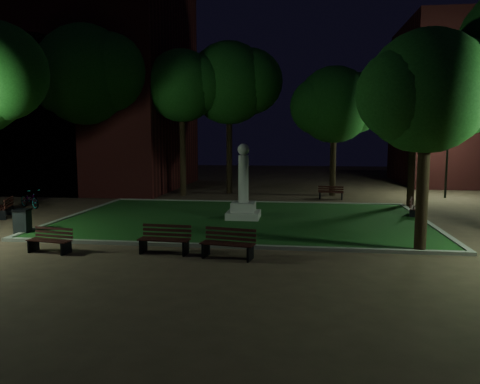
# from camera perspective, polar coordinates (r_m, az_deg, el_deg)

# --- Properties ---
(ground) EXTENTS (80.00, 80.00, 0.00)m
(ground) POSITION_cam_1_polar(r_m,az_deg,el_deg) (18.20, -0.35, -4.55)
(ground) COLOR #4D3829
(lawn) EXTENTS (15.00, 10.00, 0.08)m
(lawn) POSITION_cam_1_polar(r_m,az_deg,el_deg) (20.14, 0.42, -3.33)
(lawn) COLOR #1B4818
(lawn) RESTS_ON ground
(lawn_kerb) EXTENTS (15.40, 10.40, 0.12)m
(lawn_kerb) POSITION_cam_1_polar(r_m,az_deg,el_deg) (20.14, 0.42, -3.27)
(lawn_kerb) COLOR slate
(lawn_kerb) RESTS_ON ground
(monument) EXTENTS (1.40, 1.40, 3.20)m
(monument) POSITION_cam_1_polar(r_m,az_deg,el_deg) (20.00, 0.42, -0.74)
(monument) COLOR #A29C93
(monument) RESTS_ON lawn
(building_main) EXTENTS (20.00, 12.00, 15.00)m
(building_main) POSITION_cam_1_polar(r_m,az_deg,el_deg) (36.59, -23.13, 12.22)
(building_main) COLOR #421313
(building_main) RESTS_ON ground
(tree_north_wl) EXTENTS (5.26, 4.29, 8.72)m
(tree_north_wl) POSITION_cam_1_polar(r_m,az_deg,el_deg) (28.64, -6.93, 12.72)
(tree_north_wl) COLOR black
(tree_north_wl) RESTS_ON ground
(tree_north_er) EXTENTS (5.58, 4.56, 7.73)m
(tree_north_er) POSITION_cam_1_polar(r_m,az_deg,el_deg) (28.85, 11.63, 10.37)
(tree_north_er) COLOR black
(tree_north_er) RESTS_ON ground
(tree_ne) EXTENTS (4.52, 3.69, 6.48)m
(tree_ne) POSITION_cam_1_polar(r_m,az_deg,el_deg) (25.56, 20.62, 8.71)
(tree_ne) COLOR black
(tree_ne) RESTS_ON ground
(tree_se) EXTENTS (4.53, 3.70, 6.76)m
(tree_se) POSITION_cam_1_polar(r_m,az_deg,el_deg) (15.31, 22.15, 11.26)
(tree_se) COLOR black
(tree_se) RESTS_ON ground
(tree_nw) EXTENTS (6.99, 5.71, 9.92)m
(tree_nw) POSITION_cam_1_polar(r_m,az_deg,el_deg) (28.85, -18.06, 13.39)
(tree_nw) COLOR black
(tree_nw) RESTS_ON ground
(tree_far_north) EXTENTS (6.20, 5.06, 9.38)m
(tree_far_north) POSITION_cam_1_polar(r_m,az_deg,el_deg) (29.55, -1.11, 13.12)
(tree_far_north) COLOR black
(tree_far_north) RESTS_ON ground
(lamppost_nw) EXTENTS (1.18, 0.28, 4.09)m
(lamppost_nw) POSITION_cam_1_polar(r_m,az_deg,el_deg) (29.52, -18.15, 5.13)
(lamppost_nw) COLOR black
(lamppost_nw) RESTS_ON ground
(lamppost_ne) EXTENTS (1.18, 0.28, 4.17)m
(lamppost_ne) POSITION_cam_1_polar(r_m,az_deg,el_deg) (29.71, 23.98, 4.99)
(lamppost_ne) COLOR black
(lamppost_ne) RESTS_ON ground
(bench_near_left) EXTENTS (1.60, 0.65, 0.86)m
(bench_near_left) POSITION_cam_1_polar(r_m,az_deg,el_deg) (14.64, -9.14, -5.81)
(bench_near_left) COLOR black
(bench_near_left) RESTS_ON ground
(bench_near_right) EXTENTS (1.66, 0.83, 0.87)m
(bench_near_right) POSITION_cam_1_polar(r_m,az_deg,el_deg) (13.88, -1.43, -6.40)
(bench_near_right) COLOR black
(bench_near_right) RESTS_ON ground
(bench_west_near) EXTENTS (1.45, 0.71, 0.76)m
(bench_west_near) POSITION_cam_1_polar(r_m,az_deg,el_deg) (15.70, -22.11, -5.55)
(bench_west_near) COLOR black
(bench_west_near) RESTS_ON ground
(bench_left_side) EXTENTS (1.10, 1.70, 0.88)m
(bench_left_side) POSITION_cam_1_polar(r_m,az_deg,el_deg) (23.23, -26.79, -1.77)
(bench_left_side) COLOR black
(bench_left_side) RESTS_ON ground
(bench_right_side) EXTENTS (0.91, 1.58, 0.82)m
(bench_right_side) POSITION_cam_1_polar(r_m,az_deg,el_deg) (22.33, 20.57, -1.86)
(bench_right_side) COLOR black
(bench_right_side) RESTS_ON ground
(bench_far_side) EXTENTS (1.48, 0.69, 0.78)m
(bench_far_side) POSITION_cam_1_polar(r_m,az_deg,el_deg) (27.22, 11.02, -0.11)
(bench_far_side) COLOR black
(bench_far_side) RESTS_ON ground
(trash_bin) EXTENTS (0.61, 0.61, 0.93)m
(trash_bin) POSITION_cam_1_polar(r_m,az_deg,el_deg) (18.96, -24.99, -3.27)
(trash_bin) COLOR black
(trash_bin) RESTS_ON ground
(bicycle) EXTENTS (1.84, 1.49, 0.94)m
(bicycle) POSITION_cam_1_polar(r_m,az_deg,el_deg) (25.79, -24.26, -0.74)
(bicycle) COLOR black
(bicycle) RESTS_ON ground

